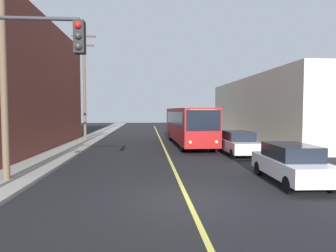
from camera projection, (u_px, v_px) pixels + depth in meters
name	position (u px, v px, depth m)	size (l,w,h in m)	color
ground_plane	(188.00, 200.00, 9.73)	(120.00, 120.00, 0.00)	black
sidewalk_left	(59.00, 154.00, 19.16)	(2.50, 90.00, 0.15)	gray
sidewalk_right	(270.00, 152.00, 20.21)	(2.50, 90.00, 0.15)	gray
lane_stripe_center	(163.00, 145.00, 24.67)	(0.16, 60.00, 0.01)	#D8CC4C
building_right_warehouse	(297.00, 109.00, 30.31)	(12.00, 23.57, 6.30)	beige
city_bus	(188.00, 124.00, 25.06)	(2.91, 12.22, 3.20)	maroon
parked_car_white	(291.00, 163.00, 11.93)	(1.92, 4.45, 1.62)	silver
parked_car_silver	(238.00, 143.00, 19.29)	(1.83, 4.41, 1.62)	#B7B7BC
utility_pole_near	(3.00, 50.00, 11.70)	(2.40, 0.28, 9.68)	brown
utility_pole_mid	(84.00, 80.00, 28.65)	(2.40, 0.28, 10.83)	brown
traffic_signal_left_corner	(15.00, 69.00, 8.80)	(3.75, 0.48, 6.00)	#2D2D33
fire_hydrant	(285.00, 151.00, 17.16)	(0.44, 0.26, 0.84)	red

